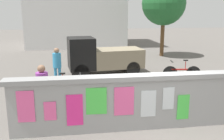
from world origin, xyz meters
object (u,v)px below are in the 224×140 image
bicycle_far (67,89)px  person_bystander (42,87)px  motorcycle (163,89)px  person_walking (57,63)px  bicycle_near (182,73)px  tree_roadside (164,4)px  auto_rickshaw_truck (101,56)px

bicycle_far → person_bystander: bearing=-110.4°
bicycle_far → person_bystander: (-0.64, -1.72, 0.62)m
motorcycle → person_walking: bearing=146.3°
bicycle_far → person_walking: (-0.43, 1.60, 0.62)m
person_bystander → bicycle_near: bearing=31.1°
bicycle_near → person_bystander: person_bystander is taller
motorcycle → person_walking: (-3.69, 2.46, 0.52)m
person_walking → tree_roadside: 9.63m
bicycle_far → person_walking: bearing=105.1°
auto_rickshaw_truck → bicycle_near: size_ratio=2.21×
person_walking → tree_roadside: (6.72, 6.41, 2.55)m
bicycle_near → tree_roadside: tree_roadside is taller
bicycle_far → bicycle_near: bearing=18.7°
person_walking → tree_roadside: tree_roadside is taller
tree_roadside → bicycle_near: bearing=-101.1°
auto_rickshaw_truck → tree_roadside: size_ratio=0.75×
motorcycle → bicycle_near: bicycle_near is taller
person_bystander → tree_roadside: tree_roadside is taller
bicycle_near → motorcycle: bearing=-124.9°
bicycle_far → person_walking: size_ratio=1.06×
bicycle_far → tree_roadside: bearing=51.9°
bicycle_near → person_walking: 5.53m
auto_rickshaw_truck → bicycle_near: (3.47, -1.65, -0.54)m
auto_rickshaw_truck → bicycle_near: 3.88m
auto_rickshaw_truck → motorcycle: bearing=-68.5°
auto_rickshaw_truck → bicycle_far: auto_rickshaw_truck is taller
auto_rickshaw_truck → person_bystander: (-2.23, -5.08, 0.09)m
person_walking → person_bystander: (-0.21, -3.32, 0.00)m
person_walking → tree_roadside: size_ratio=0.32×
auto_rickshaw_truck → motorcycle: 4.56m
motorcycle → person_walking: size_ratio=1.15×
auto_rickshaw_truck → bicycle_far: (-1.59, -3.36, -0.54)m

